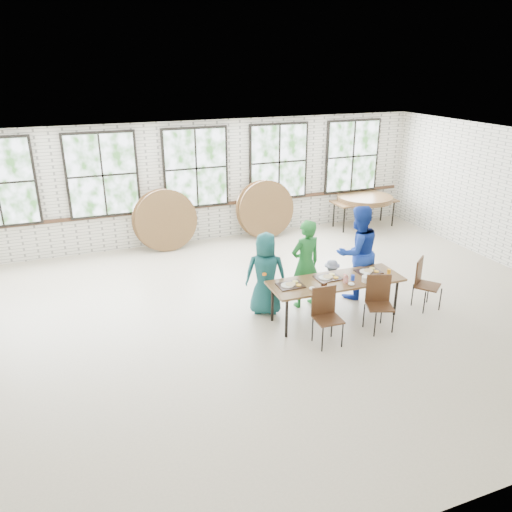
{
  "coord_description": "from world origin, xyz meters",
  "views": [
    {
      "loc": [
        -3.02,
        -7.35,
        4.32
      ],
      "look_at": [
        0.0,
        0.4,
        1.05
      ],
      "focal_mm": 35.0,
      "sensor_mm": 36.0,
      "label": 1
    }
  ],
  "objects_px": {
    "chair_near_left": "(326,311)",
    "chair_near_right": "(379,298)",
    "dining_table": "(336,283)",
    "storage_table": "(364,202)"
  },
  "relations": [
    {
      "from": "chair_near_left",
      "to": "chair_near_right",
      "type": "bearing_deg",
      "value": 7.2
    },
    {
      "from": "dining_table",
      "to": "chair_near_right",
      "type": "distance_m",
      "value": 0.78
    },
    {
      "from": "dining_table",
      "to": "chair_near_left",
      "type": "distance_m",
      "value": 0.86
    },
    {
      "from": "dining_table",
      "to": "chair_near_right",
      "type": "relative_size",
      "value": 2.54
    },
    {
      "from": "chair_near_right",
      "to": "storage_table",
      "type": "bearing_deg",
      "value": 80.37
    },
    {
      "from": "chair_near_right",
      "to": "dining_table",
      "type": "bearing_deg",
      "value": 152.97
    },
    {
      "from": "dining_table",
      "to": "storage_table",
      "type": "bearing_deg",
      "value": 53.16
    },
    {
      "from": "dining_table",
      "to": "chair_near_right",
      "type": "xyz_separation_m",
      "value": [
        0.52,
        -0.57,
        -0.13
      ]
    },
    {
      "from": "dining_table",
      "to": "storage_table",
      "type": "xyz_separation_m",
      "value": [
        3.4,
        4.37,
        -0.0
      ]
    },
    {
      "from": "dining_table",
      "to": "storage_table",
      "type": "height_order",
      "value": "same"
    }
  ]
}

